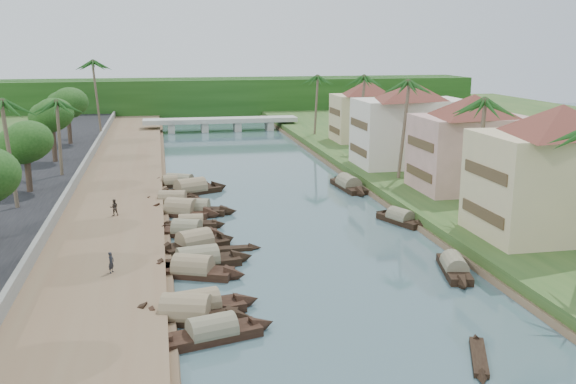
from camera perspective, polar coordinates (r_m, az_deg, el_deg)
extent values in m
plane|color=#3E575D|center=(49.45, 2.07, -5.65)|extent=(220.00, 220.00, 0.00)
cube|color=brown|center=(67.53, -15.31, -0.61)|extent=(10.00, 180.00, 0.80)
cube|color=#284A1D|center=(73.64, 12.94, 0.81)|extent=(16.00, 180.00, 1.20)
cube|color=black|center=(68.63, -22.42, -0.68)|extent=(8.00, 180.00, 1.40)
cube|color=slate|center=(67.76, -18.90, 0.01)|extent=(0.40, 180.00, 1.10)
cube|color=#173A10|center=(141.44, -6.91, 8.24)|extent=(120.00, 4.00, 8.00)
cube|color=#173A10|center=(146.41, -7.07, 8.40)|extent=(120.00, 4.00, 8.00)
cube|color=#173A10|center=(151.38, -7.22, 8.55)|extent=(120.00, 4.00, 8.00)
cube|color=#A7A79C|center=(118.84, -6.00, 6.37)|extent=(28.00, 4.00, 0.80)
cube|color=#A7A79C|center=(118.49, -10.34, 5.67)|extent=(1.20, 3.50, 1.80)
cube|color=#A7A79C|center=(118.74, -7.43, 5.79)|extent=(1.20, 3.50, 1.80)
cube|color=#A7A79C|center=(119.29, -4.54, 5.89)|extent=(1.20, 3.50, 1.80)
cube|color=#A7A79C|center=(120.14, -1.69, 5.98)|extent=(1.20, 3.50, 1.80)
cube|color=tan|center=(53.89, 22.71, 0.63)|extent=(12.00, 8.00, 8.00)
pyramid|color=brown|center=(53.11, 23.19, 6.01)|extent=(14.85, 14.85, 2.20)
cube|color=#4C3923|center=(51.24, 16.88, -1.82)|extent=(0.10, 6.40, 0.90)
cube|color=#4C3923|center=(50.54, 17.12, 1.69)|extent=(0.10, 6.40, 0.90)
cube|color=#D49D96|center=(67.96, 15.95, 3.35)|extent=(11.00, 8.00, 7.50)
pyramid|color=brown|center=(67.35, 16.21, 7.42)|extent=(14.11, 14.11, 2.20)
cube|color=#4C3923|center=(65.97, 11.55, 1.65)|extent=(0.10, 6.40, 0.90)
cube|color=#4C3923|center=(65.45, 11.67, 4.22)|extent=(0.10, 6.40, 0.90)
cube|color=beige|center=(80.09, 10.78, 5.23)|extent=(13.00, 8.00, 8.00)
pyramid|color=brown|center=(79.57, 10.94, 8.87)|extent=(15.59, 15.59, 2.20)
cube|color=#4C3923|center=(78.19, 6.25, 3.71)|extent=(0.10, 6.40, 0.90)
cube|color=#4C3923|center=(77.73, 6.31, 6.04)|extent=(0.10, 6.40, 0.90)
cube|color=tan|center=(99.13, 6.99, 6.57)|extent=(10.00, 7.00, 7.00)
pyramid|color=brown|center=(98.72, 7.06, 9.22)|extent=(12.62, 12.62, 2.20)
cube|color=#4C3923|center=(97.89, 4.13, 5.51)|extent=(0.10, 5.60, 0.90)
cube|color=#4C3923|center=(97.56, 4.16, 7.14)|extent=(0.10, 5.60, 0.90)
cube|color=black|center=(36.29, -6.75, -12.65)|extent=(5.69, 3.01, 0.70)
cone|color=black|center=(37.24, -2.27, -11.73)|extent=(1.89, 1.87, 1.70)
cone|color=black|center=(35.51, -11.48, -13.30)|extent=(1.89, 1.87, 1.70)
cylinder|color=gray|center=(36.13, -6.76, -12.11)|extent=(4.46, 2.75, 1.76)
cube|color=black|center=(38.78, -9.03, -10.97)|extent=(6.20, 3.69, 0.70)
cone|color=black|center=(38.10, -4.21, -11.16)|extent=(2.18, 2.29, 2.06)
cone|color=black|center=(39.65, -13.67, -10.51)|extent=(2.18, 2.29, 2.06)
cylinder|color=#8D7D5A|center=(38.63, -9.05, -10.45)|extent=(4.90, 3.37, 2.17)
cube|color=black|center=(39.54, -8.24, -10.45)|extent=(6.22, 3.06, 0.70)
cone|color=black|center=(40.40, -3.64, -9.68)|extent=(2.02, 1.99, 1.86)
cone|color=black|center=(38.89, -13.04, -10.96)|extent=(2.02, 1.99, 1.86)
cylinder|color=#8D7D5A|center=(39.39, -8.26, -9.94)|extent=(4.85, 2.84, 1.93)
cube|color=black|center=(47.37, -8.00, -6.38)|extent=(6.37, 2.99, 0.70)
cone|color=black|center=(48.18, -4.05, -5.84)|extent=(2.04, 2.04, 1.95)
cone|color=black|center=(46.75, -12.09, -6.72)|extent=(2.04, 2.04, 1.95)
cylinder|color=gray|center=(47.25, -8.02, -5.95)|extent=(4.96, 2.81, 2.03)
cube|color=black|center=(45.67, -8.44, -7.15)|extent=(5.89, 3.88, 0.70)
cone|color=black|center=(44.74, -4.66, -7.37)|extent=(2.15, 2.19, 1.88)
cone|color=black|center=(46.73, -12.06, -6.72)|extent=(2.15, 2.19, 1.88)
cylinder|color=#8D7D5A|center=(45.54, -8.46, -6.70)|extent=(4.70, 3.44, 1.97)
cube|color=black|center=(51.28, -8.28, -4.86)|extent=(5.63, 4.00, 0.70)
cone|color=black|center=(52.57, -5.44, -4.23)|extent=(2.17, 2.30, 1.99)
cone|color=black|center=(50.07, -11.26, -5.33)|extent=(2.17, 2.30, 1.99)
cylinder|color=#8D7D5A|center=(51.16, -8.29, -4.45)|extent=(4.53, 3.57, 2.11)
cube|color=black|center=(54.85, -8.98, -3.68)|extent=(5.13, 3.39, 0.70)
cone|color=black|center=(54.02, -6.29, -3.77)|extent=(1.89, 1.97, 1.71)
cone|color=black|center=(55.75, -11.59, -3.43)|extent=(1.89, 1.97, 1.71)
cylinder|color=gray|center=(54.74, -9.00, -3.30)|extent=(4.09, 3.04, 1.80)
cube|color=black|center=(57.02, -8.60, -3.01)|extent=(4.57, 1.89, 0.70)
cone|color=black|center=(56.88, -6.12, -2.89)|extent=(1.41, 1.39, 1.40)
cone|color=black|center=(57.22, -11.07, -2.97)|extent=(1.41, 1.39, 1.40)
cylinder|color=#8D7D5A|center=(56.92, -8.61, -2.65)|extent=(3.53, 1.83, 1.45)
cube|color=black|center=(61.41, -9.47, -1.87)|extent=(6.06, 4.39, 0.70)
cone|color=black|center=(60.20, -6.71, -2.01)|extent=(2.34, 2.45, 2.09)
cone|color=black|center=(62.71, -12.12, -1.60)|extent=(2.34, 2.45, 2.09)
cylinder|color=#8D7D5A|center=(61.31, -9.48, -1.53)|extent=(4.88, 3.88, 2.21)
cube|color=black|center=(61.71, -8.36, -1.76)|extent=(6.36, 3.38, 0.70)
cone|color=black|center=(61.05, -5.25, -1.75)|extent=(2.11, 2.04, 1.83)
cone|color=black|center=(62.50, -11.39, -1.61)|extent=(2.11, 2.04, 1.83)
cylinder|color=gray|center=(61.61, -8.37, -1.41)|extent=(4.99, 3.06, 1.89)
cube|color=black|center=(65.39, -10.21, -0.97)|extent=(5.79, 2.85, 0.70)
cone|color=black|center=(64.91, -7.54, -0.91)|extent=(1.89, 1.91, 1.81)
cone|color=black|center=(65.98, -12.86, -0.90)|extent=(1.89, 1.91, 1.81)
cylinder|color=#8D7D5A|center=(65.30, -10.23, -0.65)|extent=(4.52, 2.67, 1.89)
cube|color=black|center=(69.94, -8.64, 0.01)|extent=(6.82, 4.54, 0.70)
cone|color=black|center=(71.48, -6.05, 0.44)|extent=(2.50, 2.57, 2.20)
cone|color=black|center=(68.51, -11.35, -0.31)|extent=(2.50, 2.57, 2.20)
cylinder|color=#8D7D5A|center=(69.85, -8.65, 0.31)|extent=(5.45, 4.03, 2.31)
cube|color=black|center=(73.82, -9.61, 0.67)|extent=(6.29, 4.37, 0.70)
cone|color=black|center=(72.41, -7.16, 0.57)|extent=(2.26, 2.18, 1.75)
cone|color=black|center=(75.33, -11.98, 0.88)|extent=(2.26, 2.18, 1.75)
cylinder|color=gray|center=(73.74, -9.62, 0.96)|extent=(5.02, 3.76, 1.79)
cube|color=black|center=(73.63, -10.18, 0.61)|extent=(4.97, 2.32, 0.70)
cone|color=black|center=(74.13, -8.17, 0.84)|extent=(1.59, 1.61, 1.55)
cone|color=black|center=(73.19, -12.22, 0.51)|extent=(1.59, 1.61, 1.55)
cylinder|color=#8D7D5A|center=(73.55, -10.19, 0.90)|extent=(3.87, 2.20, 1.62)
cube|color=black|center=(47.22, 14.54, -6.75)|extent=(2.81, 5.68, 0.70)
cone|color=black|center=(50.00, 13.84, -5.49)|extent=(1.73, 1.84, 1.57)
cone|color=black|center=(44.42, 15.35, -7.98)|extent=(1.73, 1.84, 1.57)
cylinder|color=gray|center=(47.10, 14.57, -6.32)|extent=(2.56, 4.44, 1.61)
cube|color=black|center=(58.84, 9.96, -2.56)|extent=(3.30, 5.12, 0.70)
cone|color=black|center=(60.73, 8.20, -1.92)|extent=(1.83, 1.83, 1.55)
cone|color=black|center=(56.96, 11.85, -3.08)|extent=(1.83, 1.83, 1.55)
cylinder|color=gray|center=(58.73, 9.98, -2.20)|extent=(2.92, 4.07, 1.62)
cube|color=black|center=(71.78, 5.40, 0.44)|extent=(2.52, 6.96, 0.70)
cone|color=black|center=(75.22, 4.35, 1.11)|extent=(1.91, 2.07, 1.98)
cone|color=black|center=(68.35, 6.56, -0.17)|extent=(1.91, 2.07, 1.98)
cylinder|color=gray|center=(71.70, 5.41, 0.74)|extent=(2.46, 5.36, 2.03)
cube|color=black|center=(35.53, 16.61, -13.92)|extent=(2.31, 4.05, 0.35)
cone|color=black|center=(37.59, 16.36, -12.34)|extent=(1.09, 1.24, 0.74)
cone|color=black|center=(33.50, 16.89, -15.69)|extent=(1.09, 1.24, 0.74)
cube|color=black|center=(50.68, -5.54, -5.11)|extent=(4.10, 0.96, 0.35)
cone|color=black|center=(50.92, -2.95, -4.98)|extent=(1.03, 0.92, 0.91)
cone|color=black|center=(50.55, -8.14, -5.24)|extent=(1.03, 0.92, 0.91)
cube|color=black|center=(68.43, -10.39, -0.44)|extent=(4.43, 1.14, 0.35)
cone|color=black|center=(68.35, -8.32, -0.37)|extent=(1.15, 0.94, 0.88)
cone|color=black|center=(68.59, -12.45, -0.50)|extent=(1.15, 0.94, 0.88)
cylinder|color=brown|center=(57.90, 16.60, 2.96)|extent=(0.67, 0.36, 10.07)
sphere|color=#1F4F1A|center=(57.29, 16.92, 7.72)|extent=(3.20, 3.20, 3.20)
cylinder|color=brown|center=(71.57, 10.07, 5.46)|extent=(1.20, 0.36, 10.78)
sphere|color=#1F4F1A|center=(71.08, 10.24, 9.60)|extent=(3.20, 3.20, 3.20)
cylinder|color=brown|center=(89.44, 6.32, 6.94)|extent=(1.34, 0.36, 10.30)
sphere|color=#1F4F1A|center=(89.04, 6.40, 10.11)|extent=(3.20, 3.20, 3.20)
cylinder|color=brown|center=(61.92, -23.39, 3.07)|extent=(0.86, 0.36, 9.69)
sphere|color=#1F4F1A|center=(61.37, -23.78, 7.34)|extent=(3.20, 3.20, 3.20)
cylinder|color=brown|center=(75.72, -19.68, 4.52)|extent=(0.41, 0.36, 8.31)
sphere|color=#1F4F1A|center=(75.28, -19.91, 7.52)|extent=(3.20, 3.20, 3.20)
cylinder|color=brown|center=(105.32, 2.45, 7.71)|extent=(0.84, 0.36, 9.49)
sphere|color=#1F4F1A|center=(104.98, 2.48, 10.19)|extent=(3.20, 3.20, 3.20)
cylinder|color=brown|center=(107.87, -16.54, 8.04)|extent=(1.00, 0.36, 11.77)
sphere|color=#1F4F1A|center=(107.56, -16.73, 11.03)|extent=(3.20, 3.20, 3.20)
cylinder|color=#4D392C|center=(68.75, -22.07, 1.39)|extent=(0.60, 0.60, 3.39)
ellipsoid|color=#173A10|center=(68.22, -22.30, 4.06)|extent=(4.73, 4.73, 3.89)
cylinder|color=#4D392C|center=(85.05, -20.07, 3.84)|extent=(0.60, 0.60, 3.95)
ellipsoid|color=#173A10|center=(84.57, -20.27, 6.37)|extent=(4.71, 4.71, 3.87)
cylinder|color=#4D392C|center=(99.55, -18.85, 5.21)|extent=(0.60, 0.60, 4.02)
ellipsoid|color=#173A10|center=(99.14, -19.01, 7.41)|extent=(5.22, 5.22, 4.29)
cylinder|color=#4D392C|center=(83.16, 13.71, 3.68)|extent=(0.60, 0.60, 3.20)
ellipsoid|color=#173A10|center=(82.73, 13.82, 5.77)|extent=(4.98, 4.98, 4.09)
imported|color=#222329|center=(44.93, -15.44, -6.05)|extent=(0.54, 0.63, 1.45)
imported|color=#312822|center=(59.40, -15.20, -1.33)|extent=(0.80, 0.67, 1.50)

